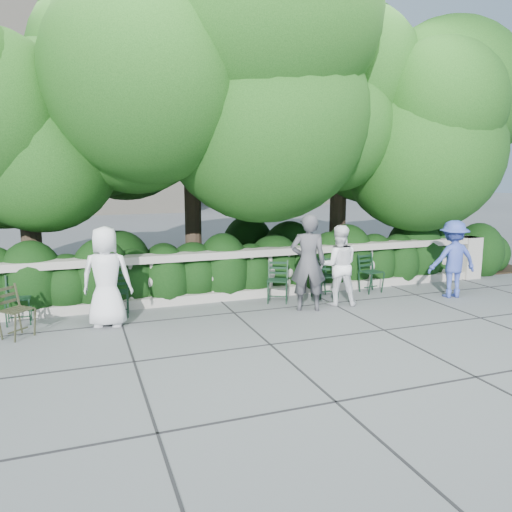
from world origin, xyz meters
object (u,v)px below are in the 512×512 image
object	(u,v)px
person_older_blue	(453,259)
chair_e	(375,294)
chair_c	(277,304)
chair_weathered	(25,339)
chair_d	(327,299)
chair_b	(118,319)
person_woman_grey	(308,263)
person_businessman	(106,277)
person_casual_man	(338,265)
chair_a	(19,326)
chair_f	(329,299)

from	to	relation	value
person_older_blue	chair_e	bearing A→B (deg)	-20.79
chair_c	person_older_blue	world-z (taller)	person_older_blue
chair_weathered	person_older_blue	xyz separation A→B (m)	(8.05, -0.13, 0.79)
chair_c	chair_d	bearing A→B (deg)	27.46
person_older_blue	chair_weathered	bearing A→B (deg)	8.07
chair_e	chair_b	bearing A→B (deg)	170.25
chair_c	person_woman_grey	xyz separation A→B (m)	(0.37, -0.58, 0.90)
person_businessman	chair_c	bearing A→B (deg)	-157.77
chair_c	chair_e	bearing A→B (deg)	27.43
chair_e	person_casual_man	world-z (taller)	person_casual_man
chair_a	chair_c	size ratio (longest dim) A/B	1.00
chair_f	person_woman_grey	size ratio (longest dim) A/B	0.47
chair_f	person_woman_grey	xyz separation A→B (m)	(-0.78, -0.58, 0.90)
chair_b	person_businessman	size ratio (longest dim) A/B	0.50
chair_a	chair_e	size ratio (longest dim) A/B	1.00
chair_e	chair_a	bearing A→B (deg)	169.39
chair_e	chair_f	distance (m)	1.14
chair_b	chair_f	distance (m)	4.16
chair_b	person_casual_man	world-z (taller)	person_casual_man
chair_e	chair_c	bearing A→B (deg)	171.99
chair_d	chair_b	bearing A→B (deg)	169.24
chair_weathered	chair_c	bearing A→B (deg)	-37.39
chair_c	chair_e	size ratio (longest dim) A/B	1.00
chair_d	person_casual_man	xyz separation A→B (m)	(-0.02, -0.46, 0.78)
chair_e	chair_f	bearing A→B (deg)	173.53
chair_b	person_casual_man	bearing A→B (deg)	0.84
chair_a	person_businessman	distance (m)	1.72
chair_d	person_older_blue	xyz separation A→B (m)	(2.48, -0.72, 0.79)
chair_f	chair_weathered	bearing A→B (deg)	-161.20
chair_weathered	person_businessman	bearing A→B (deg)	-33.48
chair_a	chair_b	xyz separation A→B (m)	(1.59, -0.11, 0.00)
chair_b	chair_c	size ratio (longest dim) A/B	1.00
chair_c	chair_d	xyz separation A→B (m)	(1.12, 0.03, 0.00)
chair_c	person_businessman	size ratio (longest dim) A/B	0.50
chair_a	person_woman_grey	size ratio (longest dim) A/B	0.47
person_woman_grey	person_older_blue	xyz separation A→B (m)	(3.23, -0.11, -0.11)
person_businessman	person_older_blue	world-z (taller)	person_businessman
chair_c	person_woman_grey	world-z (taller)	person_woman_grey
chair_d	chair_weathered	world-z (taller)	same
chair_b	chair_e	distance (m)	5.30
chair_c	chair_f	bearing A→B (deg)	25.92
person_woman_grey	person_casual_man	distance (m)	0.75
chair_d	person_casual_man	distance (m)	0.90
chair_d	person_casual_man	bearing A→B (deg)	-102.43
person_older_blue	chair_c	bearing A→B (deg)	-1.79
chair_a	chair_d	distance (m)	5.72
chair_a	chair_weathered	bearing A→B (deg)	-78.78
person_woman_grey	person_older_blue	world-z (taller)	person_woman_grey
person_businessman	person_older_blue	xyz separation A→B (m)	(6.79, -0.38, -0.05)
chair_d	person_casual_man	world-z (taller)	person_casual_man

